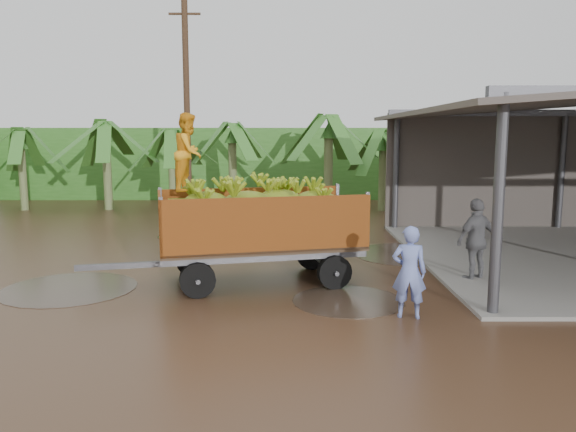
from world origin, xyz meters
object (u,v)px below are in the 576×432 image
Objects in this scene: man_grey at (476,240)px; utility_pole at (187,109)px; man_blue at (409,272)px; banana_trailer at (257,223)px.

utility_pole reaches higher than man_grey.
man_blue is 0.90× the size of man_grey.
man_grey is at bearing -50.08° from utility_pole.
banana_trailer reaches higher than man_grey.
banana_trailer is 3.80m from man_blue.
utility_pole is (-3.19, 9.69, 2.90)m from banana_trailer.
utility_pole reaches higher than banana_trailer.
banana_trailer is 10.61m from utility_pole.
banana_trailer reaches higher than man_blue.
man_blue is (2.85, -2.47, -0.51)m from banana_trailer.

